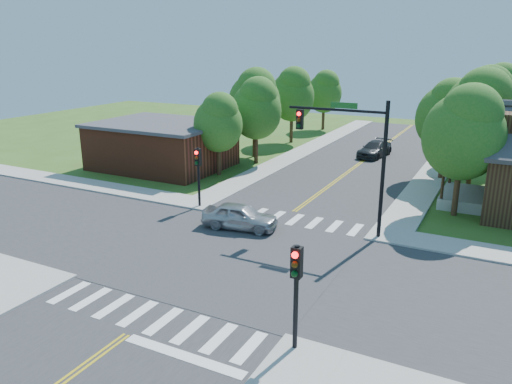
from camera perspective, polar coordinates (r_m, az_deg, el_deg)
The scene contains 25 objects.
ground at distance 24.17m, azimuth -2.67°, elevation -7.48°, with size 100.00×100.00×0.00m, color #37571B.
road_ns at distance 24.16m, azimuth -2.67°, elevation -7.44°, with size 10.00×90.00×0.04m, color #2D2D30.
road_ew at distance 24.16m, azimuth -2.67°, elevation -7.43°, with size 90.00×10.00×0.04m, color #2D2D30.
intersection_patch at distance 24.17m, azimuth -2.67°, elevation -7.48°, with size 10.20×10.20×0.06m, color #2D2D30.
sidewalk_nw at distance 45.13m, azimuth -10.13°, elevation 3.87°, with size 40.00×40.00×0.14m.
crosswalk_north at distance 29.29m, azimuth 3.39°, elevation -2.97°, with size 8.85×2.00×0.01m.
crosswalk_south at distance 19.63m, azimuth -11.98°, elevation -13.82°, with size 8.85×2.00×0.01m.
centerline at distance 24.15m, azimuth -2.67°, elevation -7.38°, with size 0.30×90.00×0.01m.
stop_bar at distance 17.41m, azimuth -8.27°, elevation -18.14°, with size 4.60×0.45×0.09m, color white.
signal_mast_ne at distance 26.16m, azimuth 10.90°, elevation 5.29°, with size 5.30×0.42×7.20m.
signal_pole_se at distance 16.22m, azimuth 4.60°, elevation -9.85°, with size 0.34×0.42×3.80m.
signal_pole_nw at distance 30.62m, azimuth -6.63°, elevation 2.93°, with size 0.34×0.42×3.80m.
building_nw at distance 41.77m, azimuth -10.64°, elevation 5.36°, with size 10.40×8.40×3.73m.
tree_e_a at distance 30.87m, azimuth 22.79°, elevation 6.51°, with size 4.59×4.36×7.81m.
tree_e_b at distance 37.75m, azimuth 24.12°, elevation 8.59°, with size 4.94×4.69×8.40m.
tree_e_c at distance 45.09m, azimuth 24.68°, elevation 9.51°, with size 4.86×4.61×8.26m.
tree_e_d at distance 54.27m, azimuth 25.90°, elevation 10.25°, with size 4.79×4.55×8.14m.
tree_w_a at distance 38.10m, azimuth -4.30°, elevation 8.08°, with size 3.78×3.59×6.43m.
tree_w_b at distance 44.40m, azimuth -0.13°, elevation 10.63°, with size 4.66×4.43×7.92m.
tree_w_c at distance 51.13m, azimuth 4.20°, elevation 11.22°, with size 4.53×4.30×7.69m.
tree_w_d at distance 59.57m, azimuth 7.87°, elevation 11.41°, with size 4.09×3.88×6.95m.
tree_house at distance 39.12m, azimuth 21.12°, elevation 8.34°, with size 4.45×4.22×7.56m.
tree_bldg at distance 41.80m, azimuth 0.08°, elevation 9.69°, with size 4.30×4.08×7.31m.
car_silver at distance 27.44m, azimuth -1.85°, elevation -2.85°, with size 4.40×2.29×1.43m, color #B1B3B8.
car_dgrey at distance 46.20m, azimuth 13.41°, elevation 4.75°, with size 2.55×4.91×1.36m, color #272A2C.
Camera 1 is at (11.09, -19.06, 9.90)m, focal length 35.00 mm.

